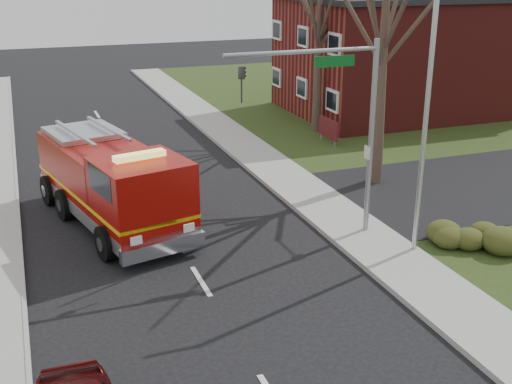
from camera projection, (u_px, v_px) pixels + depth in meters
name	position (u px, v px, depth m)	size (l,w,h in m)	color
ground	(201.00, 281.00, 19.40)	(120.00, 120.00, 0.00)	black
sidewalk_right	(380.00, 249.00, 21.42)	(2.40, 80.00, 0.15)	gray
brick_building	(412.00, 54.00, 40.28)	(15.40, 10.40, 7.25)	maroon
health_center_sign	(328.00, 129.00, 33.58)	(0.12, 2.00, 1.40)	#57141A
hedge_corner	(470.00, 235.00, 21.29)	(2.80, 2.00, 0.90)	#343E16
bare_tree_near	(386.00, 8.00, 25.31)	(6.00, 6.00, 12.00)	#3F2D25
bare_tree_far	(320.00, 14.00, 34.05)	(5.25, 5.25, 10.50)	#3F2D25
traffic_signal_mast	(339.00, 106.00, 20.85)	(5.29, 0.18, 6.80)	gray
streetlight_pole	(424.00, 119.00, 19.77)	(1.48, 0.16, 8.40)	#B7BABF
fire_engine	(113.00, 185.00, 23.17)	(4.73, 8.77, 3.36)	#8D0A06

